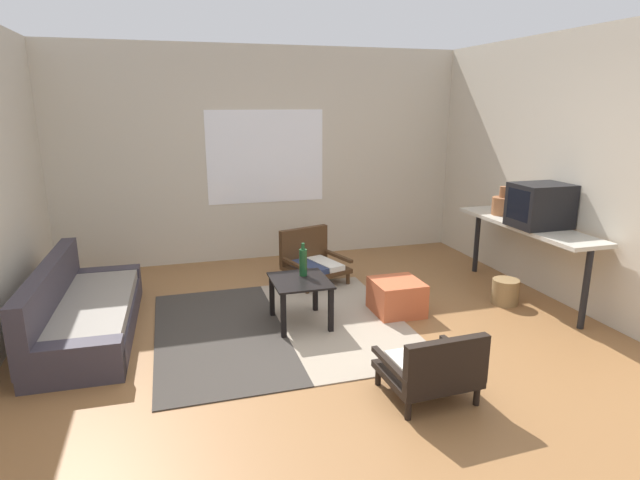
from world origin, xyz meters
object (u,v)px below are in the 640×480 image
object	(u,v)px
coffee_table	(300,289)
wicker_basket	(505,292)
crt_television	(540,205)
console_shelf	(526,230)
clay_vase	(502,205)
glass_bottle	(303,262)
armchair_by_window	(312,259)
armchair_striped_foreground	(432,368)
couch	(82,312)
ottoman_orange	(397,297)

from	to	relation	value
coffee_table	wicker_basket	distance (m)	2.16
crt_television	console_shelf	bearing A→B (deg)	88.92
coffee_table	clay_vase	size ratio (longest dim) A/B	1.86
coffee_table	glass_bottle	distance (m)	0.26
glass_bottle	armchair_by_window	bearing A→B (deg)	70.26
armchair_striped_foreground	console_shelf	distance (m)	2.49
armchair_striped_foreground	wicker_basket	distance (m)	2.12
armchair_by_window	crt_television	xyz separation A→B (m)	(2.02, -1.26, 0.76)
armchair_by_window	glass_bottle	distance (m)	1.14
couch	glass_bottle	bearing A→B (deg)	-6.70
console_shelf	glass_bottle	world-z (taller)	console_shelf
coffee_table	crt_television	distance (m)	2.54
armchair_striped_foreground	wicker_basket	size ratio (longest dim) A/B	2.34
couch	armchair_by_window	distance (m)	2.47
wicker_basket	coffee_table	bearing A→B (deg)	177.23
ottoman_orange	crt_television	distance (m)	1.70
crt_television	wicker_basket	distance (m)	0.94
couch	console_shelf	size ratio (longest dim) A/B	1.08
coffee_table	ottoman_orange	xyz separation A→B (m)	(0.97, -0.01, -0.18)
glass_bottle	wicker_basket	xyz separation A→B (m)	(2.09, -0.21, -0.44)
coffee_table	glass_bottle	xyz separation A→B (m)	(0.06, 0.11, 0.23)
armchair_striped_foreground	clay_vase	xyz separation A→B (m)	(1.89, 1.99, 0.67)
crt_television	glass_bottle	size ratio (longest dim) A/B	1.69
coffee_table	clay_vase	world-z (taller)	clay_vase
couch	armchair_striped_foreground	xyz separation A→B (m)	(2.47, -1.84, 0.04)
coffee_table	armchair_by_window	bearing A→B (deg)	69.39
coffee_table	armchair_by_window	world-z (taller)	armchair_by_window
couch	ottoman_orange	xyz separation A→B (m)	(2.89, -0.35, -0.04)
coffee_table	armchair_by_window	xyz separation A→B (m)	(0.43, 1.13, -0.09)
crt_television	clay_vase	xyz separation A→B (m)	(0.00, 0.61, -0.11)
coffee_table	couch	bearing A→B (deg)	170.02
crt_television	wicker_basket	bearing A→B (deg)	176.10
armchair_by_window	glass_bottle	world-z (taller)	glass_bottle
armchair_striped_foreground	ottoman_orange	world-z (taller)	armchair_striped_foreground
armchair_striped_foreground	ottoman_orange	xyz separation A→B (m)	(0.42, 1.49, -0.08)
coffee_table	crt_television	size ratio (longest dim) A/B	1.11
wicker_basket	crt_television	bearing A→B (deg)	-3.90
couch	wicker_basket	world-z (taller)	couch
ottoman_orange	glass_bottle	size ratio (longest dim) A/B	1.47
clay_vase	wicker_basket	bearing A→B (deg)	-116.98
coffee_table	console_shelf	bearing A→B (deg)	1.02
ottoman_orange	wicker_basket	distance (m)	1.18
clay_vase	wicker_basket	xyz separation A→B (m)	(-0.30, -0.59, -0.78)
armchair_by_window	ottoman_orange	size ratio (longest dim) A/B	1.67
console_shelf	crt_television	bearing A→B (deg)	-91.08
couch	coffee_table	xyz separation A→B (m)	(1.91, -0.34, 0.14)
glass_bottle	wicker_basket	distance (m)	2.15
console_shelf	crt_television	xyz separation A→B (m)	(-0.00, -0.17, 0.29)
clay_vase	glass_bottle	size ratio (longest dim) A/B	1.00
console_shelf	wicker_basket	distance (m)	0.68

